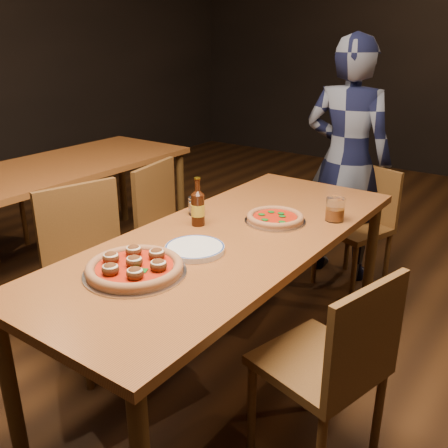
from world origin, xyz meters
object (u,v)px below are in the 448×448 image
Objects in this scene: table_main at (230,250)px; pizza_meatball at (135,267)px; plate_stack at (195,249)px; pizza_margherita at (275,218)px; water_glass at (196,206)px; chair_main_e at (318,361)px; chair_main_nw at (101,276)px; table_left at (52,176)px; amber_glass at (335,209)px; diner at (347,161)px; beer_bottle at (198,209)px; chair_main_sw at (184,233)px; chair_end at (353,227)px.

table_main is 0.54m from pizza_meatball.
plate_stack is (0.06, 0.29, -0.01)m from pizza_meatball.
water_glass is at bearing -159.15° from pizza_margherita.
chair_main_nw is at bearing -73.58° from chair_main_e.
chair_main_e reaches higher than pizza_margherita.
chair_main_e is 0.66m from plate_stack.
table_left is at bearing 78.54° from chair_main_nw.
chair_main_nw is 0.59m from water_glass.
amber_glass is at bearing 56.21° from table_main.
table_main is 17.81× the size of amber_glass.
chair_main_nw reaches higher than water_glass.
amber_glass reaches higher than plate_stack.
table_main is at bearing -22.67° from water_glass.
diner reaches higher than plate_stack.
diner reaches higher than table_left.
table_main is 0.25m from beer_bottle.
chair_main_sw is 0.73m from beer_bottle.
chair_main_e is at bearing 2.02° from plate_stack.
chair_main_e is 0.88m from beer_bottle.
water_glass is at bearing -97.11° from chair_main_e.
beer_bottle is (-0.20, 0.02, 0.15)m from table_main.
table_left is at bearing 172.89° from water_glass.
pizza_meatball is at bearing -78.11° from chair_end.
pizza_margherita is at bearing -120.51° from chair_main_e.
table_main is 1.28m from chair_end.
chair_end is 0.44m from diner.
chair_main_e reaches higher than water_glass.
amber_glass is at bearing 64.87° from plate_stack.
chair_main_sw is 3.66× the size of plate_stack.
water_glass is (-0.37, -0.14, 0.03)m from pizza_margherita.
chair_main_sw is at bearing 19.31° from chair_main_nw.
beer_bottle is 1.39m from diner.
beer_bottle reaches higher than water_glass.
pizza_meatball is at bearing -98.41° from table_main.
chair_end is 3.34× the size of plate_stack.
table_main is 2.21× the size of chair_main_sw.
chair_end is at bearing 84.98° from table_main.
beer_bottle is at bearing -86.18° from chair_end.
chair_main_e is (0.56, -0.21, -0.24)m from table_main.
amber_glass reaches higher than chair_end.
chair_main_sw is 1.10× the size of chair_end.
table_left is 2.14× the size of chair_main_nw.
chair_end is 0.91m from amber_glass.
pizza_margherita is 0.29m from amber_glass.
chair_main_e is 7.78× the size of amber_glass.
table_main is at bearing -96.45° from chair_main_e.
chair_main_sw is 0.82m from pizza_margherita.
table_main is at bearing 85.34° from plate_stack.
plate_stack is at bearing 87.10° from diner.
chair_end is at bearing 85.03° from plate_stack.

